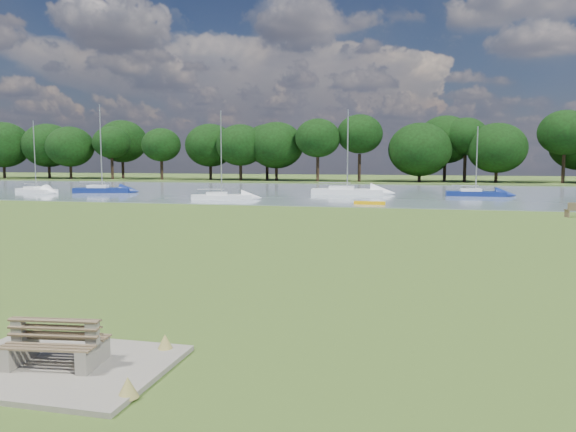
% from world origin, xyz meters
% --- Properties ---
extents(ground, '(220.00, 220.00, 0.00)m').
position_xyz_m(ground, '(0.00, 0.00, 0.00)').
color(ground, '#596A2C').
extents(river, '(220.00, 40.00, 0.10)m').
position_xyz_m(river, '(0.00, 42.00, 0.00)').
color(river, slate).
rests_on(river, ground).
extents(far_bank, '(220.00, 20.00, 0.40)m').
position_xyz_m(far_bank, '(0.00, 72.00, 0.00)').
color(far_bank, '#4C6626').
rests_on(far_bank, ground).
extents(concrete_pad, '(4.20, 3.20, 0.10)m').
position_xyz_m(concrete_pad, '(0.00, -14.00, 0.05)').
color(concrete_pad, gray).
rests_on(concrete_pad, ground).
extents(bench_pair, '(1.88, 1.25, 0.95)m').
position_xyz_m(bench_pair, '(0.00, -14.00, 0.49)').
color(bench_pair, gray).
rests_on(bench_pair, concrete_pad).
extents(kayak, '(2.64, 0.66, 0.26)m').
position_xyz_m(kayak, '(2.28, 24.79, 0.18)').
color(kayak, '#F1AD06').
rests_on(kayak, river).
extents(tree_line, '(145.67, 9.21, 11.15)m').
position_xyz_m(tree_line, '(1.21, 68.00, 6.66)').
color(tree_line, black).
rests_on(tree_line, far_bank).
extents(sailboat_1, '(7.82, 2.73, 9.12)m').
position_xyz_m(sailboat_1, '(-1.44, 37.69, 0.56)').
color(sailboat_1, white).
rests_on(sailboat_1, river).
extents(sailboat_2, '(6.43, 3.30, 9.86)m').
position_xyz_m(sailboat_2, '(-28.72, 33.73, 0.60)').
color(sailboat_2, navy).
rests_on(sailboat_2, river).
extents(sailboat_3, '(5.96, 1.81, 7.14)m').
position_xyz_m(sailboat_3, '(11.88, 37.79, 0.50)').
color(sailboat_3, navy).
rests_on(sailboat_3, river).
extents(sailboat_4, '(5.88, 3.34, 8.35)m').
position_xyz_m(sailboat_4, '(-11.99, 27.22, 0.47)').
color(sailboat_4, white).
rests_on(sailboat_4, river).
extents(sailboat_5, '(6.17, 3.74, 8.13)m').
position_xyz_m(sailboat_5, '(-36.14, 32.21, 0.46)').
color(sailboat_5, white).
rests_on(sailboat_5, river).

